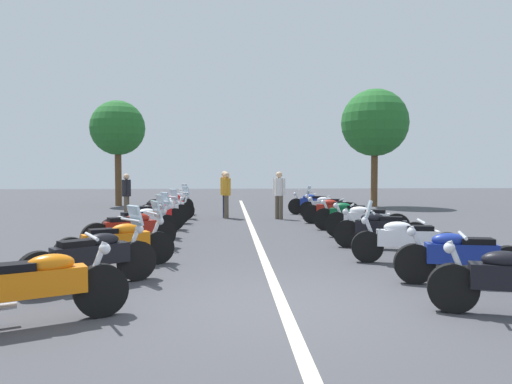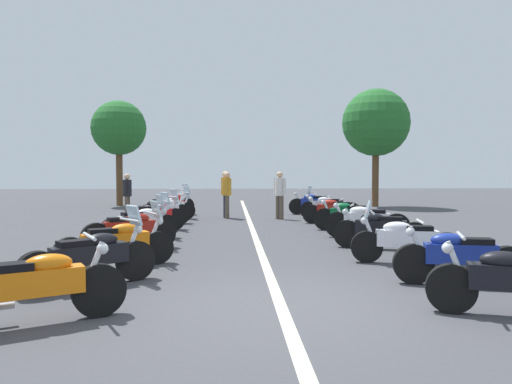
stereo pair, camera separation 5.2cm
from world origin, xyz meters
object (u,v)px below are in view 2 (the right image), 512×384
at_px(motorcycle_left_row_3, 131,229).
at_px(roadside_tree_0, 119,129).
at_px(bystander_0, 280,191).
at_px(roadside_tree_1, 376,123).
at_px(motorcycle_left_row_0, 34,286).
at_px(motorcycle_left_row_1, 92,257).
at_px(motorcycle_right_row_8, 314,203).
at_px(motorcycle_left_row_6, 163,211).
at_px(motorcycle_right_row_1, 459,256).
at_px(traffic_cone_0, 129,215).
at_px(bystander_3, 127,192).
at_px(motorcycle_left_row_8, 172,203).
at_px(motorcycle_right_row_7, 329,206).
at_px(motorcycle_left_row_2, 117,242).
at_px(motorcycle_right_row_3, 380,229).
at_px(motorcycle_right_row_6, 335,210).
at_px(bystander_1, 227,191).
at_px(motorcycle_right_row_4, 366,221).
at_px(motorcycle_left_row_4, 141,222).
at_px(motorcycle_right_row_2, 405,239).
at_px(motorcycle_right_row_5, 348,215).
at_px(motorcycle_left_row_5, 154,215).
at_px(bystander_2, 225,190).
at_px(motorcycle_left_row_7, 169,207).

height_order(motorcycle_left_row_3, roadside_tree_0, roadside_tree_0).
height_order(bystander_0, roadside_tree_1, roadside_tree_1).
distance_m(motorcycle_left_row_0, roadside_tree_0, 19.44).
height_order(motorcycle_left_row_1, motorcycle_right_row_8, motorcycle_left_row_1).
distance_m(motorcycle_left_row_6, roadside_tree_1, 12.34).
distance_m(motorcycle_left_row_0, roadside_tree_1, 20.19).
distance_m(motorcycle_left_row_6, motorcycle_right_row_1, 10.20).
xyz_separation_m(traffic_cone_0, bystander_3, (1.95, 0.45, 0.66)).
xyz_separation_m(motorcycle_left_row_8, motorcycle_right_row_7, (-1.78, -5.80, -0.01)).
relative_size(motorcycle_left_row_2, motorcycle_left_row_8, 1.15).
bearing_deg(roadside_tree_0, motorcycle_right_row_3, -147.32).
distance_m(motorcycle_left_row_3, motorcycle_right_row_6, 7.45).
xyz_separation_m(motorcycle_left_row_3, bystander_1, (7.07, -2.05, 0.52)).
bearing_deg(motorcycle_right_row_4, motorcycle_left_row_3, 38.04).
height_order(motorcycle_left_row_1, motorcycle_left_row_4, motorcycle_left_row_1).
xyz_separation_m(motorcycle_left_row_1, motorcycle_right_row_8, (11.66, -5.38, -0.01)).
bearing_deg(motorcycle_right_row_2, motorcycle_right_row_7, -80.22).
distance_m(motorcycle_left_row_4, bystander_3, 5.90).
bearing_deg(motorcycle_right_row_3, roadside_tree_1, -86.63).
distance_m(motorcycle_left_row_0, bystander_3, 12.49).
bearing_deg(motorcycle_right_row_4, bystander_3, -15.60).
distance_m(motorcycle_right_row_5, motorcycle_right_row_7, 3.35).
height_order(motorcycle_left_row_8, roadside_tree_0, roadside_tree_0).
height_order(motorcycle_left_row_5, motorcycle_right_row_5, motorcycle_left_row_5).
bearing_deg(motorcycle_left_row_4, motorcycle_right_row_6, -3.02).
xyz_separation_m(motorcycle_left_row_3, motorcycle_right_row_5, (3.18, -5.57, -0.01)).
distance_m(motorcycle_left_row_4, motorcycle_right_row_7, 7.60).
xyz_separation_m(motorcycle_left_row_3, motorcycle_left_row_5, (3.30, 0.01, -0.00)).
bearing_deg(roadside_tree_0, motorcycle_left_row_8, -149.39).
distance_m(motorcycle_left_row_1, bystander_3, 10.71).
bearing_deg(bystander_2, bystander_3, 174.23).
bearing_deg(roadside_tree_0, motorcycle_left_row_5, -162.38).
bearing_deg(motorcycle_left_row_8, motorcycle_right_row_6, -66.11).
height_order(motorcycle_left_row_4, roadside_tree_1, roadside_tree_1).
xyz_separation_m(motorcycle_right_row_1, bystander_3, (10.74, 7.24, 0.50)).
xyz_separation_m(motorcycle_left_row_3, roadside_tree_1, (12.45, -9.15, 3.55)).
bearing_deg(motorcycle_left_row_4, motorcycle_right_row_8, 16.53).
height_order(motorcycle_left_row_1, bystander_3, bystander_3).
height_order(motorcycle_left_row_5, motorcycle_right_row_8, motorcycle_left_row_5).
height_order(motorcycle_left_row_0, motorcycle_right_row_1, motorcycle_left_row_0).
bearing_deg(motorcycle_right_row_2, bystander_0, -68.34).
xyz_separation_m(motorcycle_right_row_3, bystander_0, (6.71, 1.57, 0.55)).
xyz_separation_m(motorcycle_left_row_6, motorcycle_right_row_2, (-6.72, -5.46, -0.00)).
bearing_deg(traffic_cone_0, motorcycle_left_row_6, -104.72).
relative_size(motorcycle_left_row_7, bystander_3, 1.11).
relative_size(motorcycle_left_row_1, motorcycle_left_row_8, 1.02).
xyz_separation_m(motorcycle_left_row_0, motorcycle_left_row_3, (5.16, -0.05, 0.01)).
distance_m(motorcycle_left_row_5, motorcycle_right_row_4, 5.91).
bearing_deg(motorcycle_right_row_1, bystander_2, -59.46).
xyz_separation_m(motorcycle_left_row_3, motorcycle_right_row_1, (-3.51, -5.66, -0.02)).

